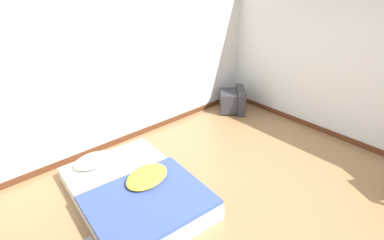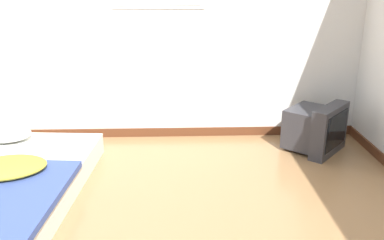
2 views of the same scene
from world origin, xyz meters
name	(u,v)px [view 2 (image 2 of 2)]	position (x,y,z in m)	size (l,w,h in m)	color
wall_back	(107,10)	(0.01, 2.57, 1.29)	(7.46, 0.08, 2.60)	silver
crt_tv	(316,128)	(2.00, 2.11, 0.22)	(0.67, 0.67, 0.47)	#333338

